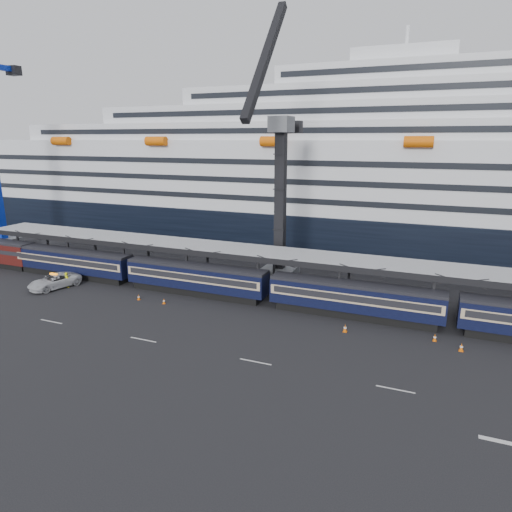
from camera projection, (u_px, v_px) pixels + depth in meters
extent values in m
plane|color=black|center=(425.00, 371.00, 38.88)|extent=(260.00, 260.00, 0.00)
cube|color=beige|center=(51.00, 322.00, 49.40)|extent=(3.00, 0.15, 0.02)
cube|color=beige|center=(143.00, 340.00, 44.95)|extent=(3.00, 0.15, 0.02)
cube|color=beige|center=(256.00, 362.00, 40.49)|extent=(3.00, 0.15, 0.02)
cube|color=beige|center=(395.00, 389.00, 36.04)|extent=(3.00, 0.15, 0.02)
cube|color=beige|center=(499.00, 441.00, 29.86)|extent=(2.50, 0.40, 0.02)
cube|color=black|center=(75.00, 273.00, 65.52)|extent=(17.48, 2.40, 0.90)
cube|color=black|center=(74.00, 261.00, 65.07)|extent=(19.00, 2.80, 2.70)
cube|color=#C2AC89|center=(73.00, 259.00, 65.00)|extent=(18.62, 2.92, 1.05)
cube|color=black|center=(73.00, 259.00, 64.98)|extent=(17.86, 2.98, 0.70)
cube|color=black|center=(73.00, 251.00, 64.70)|extent=(19.00, 2.50, 0.35)
cube|color=black|center=(196.00, 291.00, 58.10)|extent=(17.48, 2.40, 0.90)
cube|color=black|center=(196.00, 277.00, 57.65)|extent=(19.00, 2.80, 2.70)
cube|color=#C2AC89|center=(196.00, 275.00, 57.57)|extent=(18.62, 2.92, 1.05)
cube|color=black|center=(196.00, 274.00, 57.56)|extent=(17.86, 2.98, 0.70)
cube|color=black|center=(196.00, 266.00, 57.27)|extent=(19.00, 2.50, 0.35)
cube|color=black|center=(354.00, 313.00, 50.68)|extent=(17.48, 2.40, 0.90)
cube|color=black|center=(354.00, 298.00, 50.23)|extent=(19.00, 2.80, 2.70)
cube|color=#C2AC89|center=(355.00, 295.00, 50.15)|extent=(18.62, 2.92, 1.05)
cube|color=black|center=(355.00, 295.00, 50.14)|extent=(17.86, 2.98, 0.70)
cube|color=black|center=(355.00, 285.00, 49.85)|extent=(19.00, 2.50, 0.35)
cube|color=gray|center=(436.00, 269.00, 50.05)|extent=(130.00, 6.00, 0.25)
cube|color=black|center=(435.00, 279.00, 47.44)|extent=(130.00, 0.25, 0.70)
cube|color=black|center=(436.00, 264.00, 52.81)|extent=(130.00, 0.25, 0.70)
cube|color=black|center=(19.00, 249.00, 70.48)|extent=(0.25, 0.25, 5.40)
cube|color=black|center=(48.00, 242.00, 75.49)|extent=(0.25, 0.25, 5.40)
cube|color=black|center=(69.00, 255.00, 66.77)|extent=(0.25, 0.25, 5.40)
cube|color=black|center=(95.00, 247.00, 71.78)|extent=(0.25, 0.25, 5.40)
cube|color=black|center=(124.00, 262.00, 63.06)|extent=(0.25, 0.25, 5.40)
cube|color=black|center=(148.00, 253.00, 68.07)|extent=(0.25, 0.25, 5.40)
cube|color=black|center=(187.00, 270.00, 59.35)|extent=(0.25, 0.25, 5.40)
cube|color=black|center=(208.00, 259.00, 64.36)|extent=(0.25, 0.25, 5.40)
cube|color=black|center=(258.00, 278.00, 55.64)|extent=(0.25, 0.25, 5.40)
cube|color=black|center=(274.00, 267.00, 60.65)|extent=(0.25, 0.25, 5.40)
cube|color=black|center=(339.00, 288.00, 51.93)|extent=(0.25, 0.25, 5.40)
cube|color=black|center=(349.00, 275.00, 56.94)|extent=(0.25, 0.25, 5.40)
cube|color=black|center=(433.00, 300.00, 48.22)|extent=(0.25, 0.25, 5.40)
cube|color=black|center=(434.00, 285.00, 53.23)|extent=(0.25, 0.25, 5.40)
cube|color=black|center=(440.00, 232.00, 79.14)|extent=(200.00, 28.00, 7.00)
cube|color=black|center=(3.00, 201.00, 118.48)|extent=(16.17, 18.35, 7.00)
cube|color=silver|center=(446.00, 177.00, 76.77)|extent=(190.00, 26.88, 12.00)
cube|color=silver|center=(451.00, 131.00, 74.90)|extent=(160.00, 24.64, 3.00)
cube|color=black|center=(451.00, 129.00, 63.84)|extent=(153.60, 0.12, 0.90)
cube|color=silver|center=(453.00, 112.00, 74.15)|extent=(124.00, 21.84, 3.00)
cube|color=black|center=(453.00, 107.00, 64.34)|extent=(119.04, 0.12, 0.90)
cube|color=silver|center=(455.00, 92.00, 73.40)|extent=(90.00, 19.04, 3.00)
cube|color=black|center=(455.00, 86.00, 64.84)|extent=(86.40, 0.12, 0.90)
cube|color=silver|center=(457.00, 72.00, 72.65)|extent=(56.00, 16.24, 3.00)
cube|color=black|center=(457.00, 65.00, 65.34)|extent=(53.76, 0.12, 0.90)
cube|color=silver|center=(406.00, 59.00, 75.00)|extent=(16.00, 12.00, 2.50)
cylinder|color=#DF5C07|center=(61.00, 141.00, 88.74)|extent=(4.00, 1.60, 1.60)
cylinder|color=#DF5C07|center=(156.00, 141.00, 80.58)|extent=(4.00, 1.60, 1.60)
cylinder|color=#DF5C07|center=(273.00, 141.00, 72.41)|extent=(4.00, 1.60, 1.60)
cylinder|color=#DF5C07|center=(419.00, 142.00, 64.25)|extent=(4.00, 1.60, 1.60)
cube|color=#45474B|center=(4.00, 244.00, 81.44)|extent=(4.50, 4.50, 2.00)
cube|color=black|center=(14.00, 71.00, 80.01)|extent=(2.20, 1.60, 1.60)
cube|color=#45474B|center=(279.00, 275.00, 63.04)|extent=(4.50, 4.50, 2.00)
cube|color=black|center=(280.00, 203.00, 60.54)|extent=(1.30, 1.30, 18.00)
cube|color=#45474B|center=(281.00, 124.00, 58.05)|extent=(2.60, 3.20, 2.00)
cube|color=black|center=(265.00, 59.00, 51.15)|extent=(0.90, 12.26, 14.37)
cube|color=black|center=(288.00, 125.00, 60.30)|extent=(0.90, 5.04, 0.90)
cube|color=black|center=(294.00, 127.00, 62.61)|extent=(2.20, 1.60, 1.60)
imported|color=#B5B7BD|center=(54.00, 281.00, 60.36)|extent=(4.81, 7.27, 1.86)
imported|color=#E8F10C|center=(67.00, 280.00, 60.59)|extent=(0.85, 0.67, 2.04)
cube|color=#DF5C07|center=(139.00, 300.00, 56.12)|extent=(0.34, 0.34, 0.04)
cone|color=#DF5C07|center=(139.00, 297.00, 56.03)|extent=(0.29, 0.29, 0.65)
cylinder|color=white|center=(139.00, 297.00, 56.03)|extent=(0.24, 0.24, 0.11)
cube|color=#DF5C07|center=(164.00, 304.00, 54.75)|extent=(0.34, 0.34, 0.04)
cone|color=#DF5C07|center=(164.00, 301.00, 54.67)|extent=(0.28, 0.28, 0.64)
cylinder|color=white|center=(164.00, 301.00, 54.67)|extent=(0.24, 0.24, 0.11)
cube|color=#DF5C07|center=(345.00, 332.00, 46.78)|extent=(0.43, 0.43, 0.04)
cone|color=#DF5C07|center=(345.00, 328.00, 46.67)|extent=(0.36, 0.36, 0.81)
cylinder|color=white|center=(345.00, 328.00, 46.67)|extent=(0.30, 0.30, 0.13)
cube|color=#DF5C07|center=(461.00, 351.00, 42.55)|extent=(0.41, 0.41, 0.04)
cone|color=#DF5C07|center=(461.00, 347.00, 42.45)|extent=(0.35, 0.35, 0.79)
cylinder|color=white|center=(461.00, 347.00, 42.45)|extent=(0.29, 0.29, 0.13)
cube|color=#DF5C07|center=(434.00, 341.00, 44.67)|extent=(0.38, 0.38, 0.04)
cone|color=#DF5C07|center=(435.00, 337.00, 44.57)|extent=(0.32, 0.32, 0.72)
cylinder|color=white|center=(435.00, 337.00, 44.57)|extent=(0.27, 0.27, 0.12)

